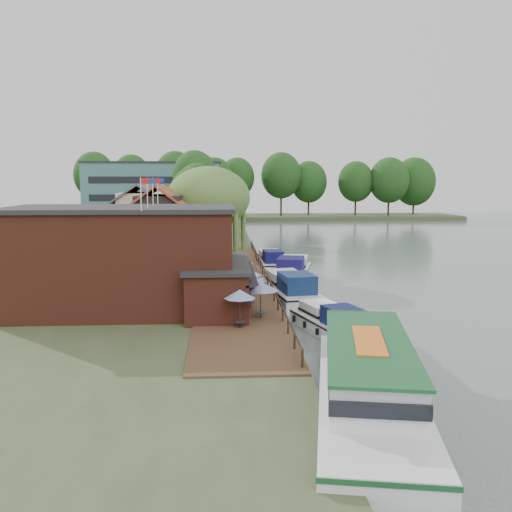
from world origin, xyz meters
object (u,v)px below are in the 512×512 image
object	(u,v)px
willow	(209,217)
umbrella_1	(261,300)
cruiser_2	(293,268)
cruiser_3	(271,259)
tour_boat	(369,383)
umbrella_3	(246,284)
cruiser_1	(290,286)
pub	(152,259)
umbrella_4	(234,276)
cruiser_0	(331,318)
hotel_block	(155,194)
swan	(365,355)
umbrella_5	(241,270)
cottage_a	(160,230)
cottage_b	(143,223)
umbrella_0	(240,309)
cottage_c	(184,217)
umbrella_2	(250,291)

from	to	relation	value
willow	umbrella_1	size ratio (longest dim) A/B	4.36
willow	cruiser_2	bearing A→B (deg)	-23.53
cruiser_3	tour_boat	xyz separation A→B (m)	(0.60, -40.92, 0.52)
umbrella_3	cruiser_1	bearing A→B (deg)	46.07
pub	umbrella_4	distance (m)	8.92
cruiser_0	pub	bearing A→B (deg)	147.73
pub	willow	bearing A→B (deg)	80.07
pub	hotel_block	distance (m)	71.49
pub	willow	size ratio (longest dim) A/B	1.92
umbrella_4	swan	distance (m)	16.58
umbrella_5	cruiser_1	bearing A→B (deg)	-30.25
cruiser_1	hotel_block	bearing A→B (deg)	97.33
cottage_a	umbrella_5	size ratio (longest dim) A/B	3.62
cruiser_0	swan	xyz separation A→B (m)	(0.98, -5.23, -0.85)
cottage_b	umbrella_4	bearing A→B (deg)	-62.24
hotel_block	umbrella_0	distance (m)	77.87
umbrella_4	cottage_c	bearing A→B (deg)	101.90
umbrella_2	swan	xyz separation A→B (m)	(6.09, -8.50, -2.07)
pub	cottage_c	bearing A→B (deg)	90.00
cottage_a	cruiser_1	bearing A→B (deg)	-35.55
umbrella_0	umbrella_5	xyz separation A→B (m)	(0.54, 14.61, 0.00)
cottage_a	cruiser_2	world-z (taller)	cottage_a
pub	umbrella_4	bearing A→B (deg)	47.26
umbrella_1	umbrella_3	xyz separation A→B (m)	(-0.70, 5.96, 0.00)
pub	umbrella_2	size ratio (longest dim) A/B	8.42
hotel_block	cruiser_3	size ratio (longest dim) A/B	2.65
umbrella_1	umbrella_5	size ratio (longest dim) A/B	1.01
umbrella_4	umbrella_5	size ratio (longest dim) A/B	1.00
pub	umbrella_3	bearing A→B (deg)	23.45
cruiser_1	umbrella_3	bearing A→B (deg)	-142.63
cottage_a	umbrella_1	world-z (taller)	cottage_a
umbrella_2	cruiser_0	size ratio (longest dim) A/B	0.27
cottage_b	umbrella_1	bearing A→B (deg)	-68.00
umbrella_2	tour_boat	bearing A→B (deg)	-76.07
pub	cruiser_2	distance (m)	20.48
hotel_block	cottage_c	bearing A→B (deg)	-77.80
umbrella_3	cruiser_1	distance (m)	5.55
umbrella_0	umbrella_3	size ratio (longest dim) A/B	0.99
hotel_block	cottage_c	xyz separation A→B (m)	(8.00, -37.00, -1.90)
cottage_c	swan	xyz separation A→B (m)	(12.91, -42.54, -5.03)
willow	umbrella_2	size ratio (longest dim) A/B	4.39
cottage_c	cruiser_1	size ratio (longest dim) A/B	0.78
umbrella_3	umbrella_0	bearing A→B (deg)	-94.98
pub	cruiser_0	bearing A→B (deg)	-15.53
cruiser_1	pub	bearing A→B (deg)	-155.54
cottage_b	umbrella_5	world-z (taller)	cottage_b
umbrella_5	cruiser_2	size ratio (longest dim) A/B	0.22
swan	hotel_block	bearing A→B (deg)	104.73
cruiser_1	cruiser_0	bearing A→B (deg)	-90.34
cottage_a	hotel_block	bearing A→B (deg)	97.13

